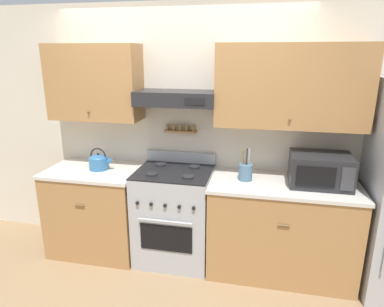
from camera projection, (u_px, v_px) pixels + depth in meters
name	position (u px, v px, depth m)	size (l,w,h in m)	color
ground_plane	(166.00, 277.00, 3.30)	(16.00, 16.00, 0.00)	#937551
wall_back	(189.00, 116.00, 3.46)	(5.20, 0.46, 2.55)	beige
counter_left	(98.00, 210.00, 3.66)	(0.95, 0.68, 0.92)	#AD7A47
counter_right	(281.00, 228.00, 3.28)	(1.36, 0.68, 0.92)	#AD7A47
stove_range	(175.00, 215.00, 3.49)	(0.74, 0.66, 1.07)	#ADAFB5
tea_kettle	(99.00, 161.00, 3.50)	(0.25, 0.20, 0.23)	teal
microwave	(320.00, 170.00, 3.07)	(0.53, 0.40, 0.28)	#232326
utensil_crock	(245.00, 172.00, 3.20)	(0.13, 0.13, 0.31)	slate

